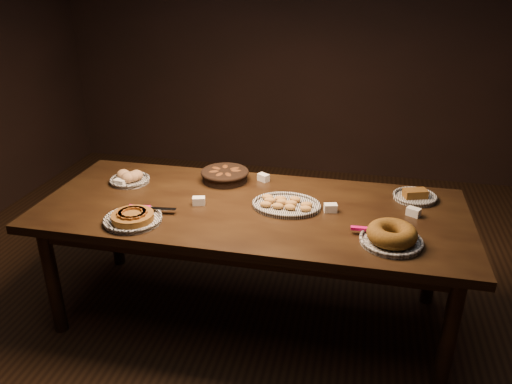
% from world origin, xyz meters
% --- Properties ---
extents(ground, '(5.00, 5.00, 0.00)m').
position_xyz_m(ground, '(0.00, 0.00, 0.00)').
color(ground, black).
rests_on(ground, ground).
extents(buffet_table, '(2.40, 1.00, 0.75)m').
position_xyz_m(buffet_table, '(0.00, 0.00, 0.68)').
color(buffet_table, black).
rests_on(buffet_table, ground).
extents(apple_tart_plate, '(0.35, 0.31, 0.06)m').
position_xyz_m(apple_tart_plate, '(-0.57, -0.31, 0.77)').
color(apple_tart_plate, white).
rests_on(apple_tart_plate, buffet_table).
extents(madeleine_platter, '(0.38, 0.31, 0.04)m').
position_xyz_m(madeleine_platter, '(0.20, 0.04, 0.77)').
color(madeleine_platter, black).
rests_on(madeleine_platter, buffet_table).
extents(bundt_cake_plate, '(0.36, 0.32, 0.10)m').
position_xyz_m(bundt_cake_plate, '(0.76, -0.25, 0.79)').
color(bundt_cake_plate, black).
rests_on(bundt_cake_plate, buffet_table).
extents(croissant_basket, '(0.34, 0.34, 0.08)m').
position_xyz_m(croissant_basket, '(-0.24, 0.33, 0.79)').
color(croissant_basket, black).
rests_on(croissant_basket, buffet_table).
extents(bread_roll_plate, '(0.25, 0.25, 0.08)m').
position_xyz_m(bread_roll_plate, '(-0.81, 0.17, 0.78)').
color(bread_roll_plate, white).
rests_on(bread_roll_plate, buffet_table).
extents(loaf_plate, '(0.25, 0.25, 0.06)m').
position_xyz_m(loaf_plate, '(0.91, 0.31, 0.77)').
color(loaf_plate, black).
rests_on(loaf_plate, buffet_table).
extents(tent_cards, '(1.82, 0.49, 0.04)m').
position_xyz_m(tent_cards, '(0.04, 0.11, 0.77)').
color(tent_cards, white).
rests_on(tent_cards, buffet_table).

